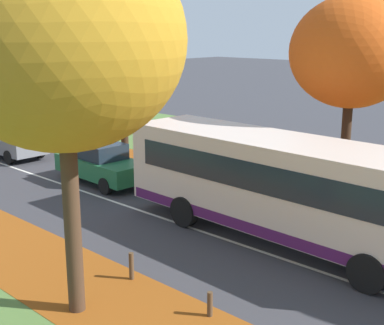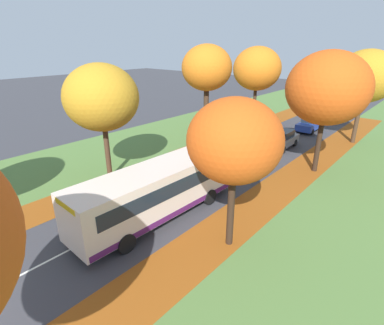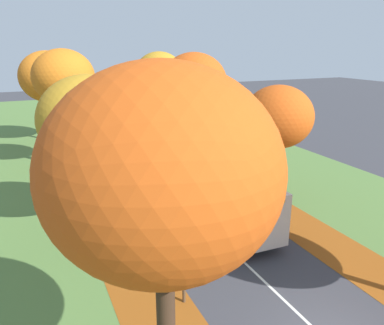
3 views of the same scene
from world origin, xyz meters
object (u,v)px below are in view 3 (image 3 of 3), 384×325
(tree_left_near, at_px, (89,120))
(bus, at_px, (215,187))
(tree_left_mid, at_px, (64,78))
(tree_right_mid, at_px, (194,83))
(bollard_third, at_px, (184,294))
(car_grey_following, at_px, (136,141))
(tree_right_far, at_px, (159,74))
(bollard_fifth, at_px, (143,236))
(car_silver_fourth_in_line, at_px, (106,115))
(tree_left_nearest, at_px, (162,173))
(tree_left_far, at_px, (48,77))
(car_blue_third_in_line, at_px, (116,126))
(tree_right_near, at_px, (278,117))
(bollard_sixth, at_px, (129,214))
(bollard_fourth, at_px, (160,261))
(car_green_lead, at_px, (164,160))

(tree_left_near, distance_m, bus, 7.65)
(tree_left_mid, bearing_deg, tree_right_mid, 0.72)
(bollard_third, height_order, car_grey_following, car_grey_following)
(tree_right_far, distance_m, bollard_fifth, 25.29)
(bus, relative_size, car_silver_fourth_in_line, 2.47)
(tree_right_mid, relative_size, bollard_fifth, 15.39)
(tree_left_mid, height_order, car_grey_following, tree_left_mid)
(bollard_fifth, bearing_deg, tree_right_mid, 56.41)
(tree_left_nearest, distance_m, bus, 13.38)
(tree_left_far, xyz_separation_m, bus, (6.69, -21.74, -4.64))
(tree_left_nearest, bearing_deg, car_blue_third_in_line, 78.96)
(tree_left_nearest, height_order, tree_left_near, tree_left_nearest)
(tree_right_near, distance_m, tree_right_mid, 11.70)
(tree_left_nearest, relative_size, bus, 0.86)
(tree_left_nearest, height_order, tree_right_far, tree_left_nearest)
(bus, relative_size, car_blue_third_in_line, 2.47)
(tree_left_near, height_order, tree_left_mid, tree_left_mid)
(tree_right_near, bearing_deg, bollard_sixth, 174.37)
(tree_right_near, relative_size, bollard_fifth, 12.51)
(tree_right_mid, distance_m, bollard_fourth, 19.09)
(tree_left_far, height_order, bollard_fifth, tree_left_far)
(tree_left_near, bearing_deg, tree_left_far, 90.84)
(bus, bearing_deg, tree_left_nearest, -122.99)
(bollard_third, distance_m, car_blue_third_in_line, 29.48)
(tree_right_far, height_order, car_blue_third_in_line, tree_right_far)
(tree_left_far, relative_size, car_green_lead, 2.07)
(tree_left_mid, height_order, bollard_fourth, tree_left_mid)
(tree_left_nearest, relative_size, car_silver_fourth_in_line, 2.13)
(tree_left_far, xyz_separation_m, car_blue_third_in_line, (6.42, 1.10, -5.53))
(car_blue_third_in_line, bearing_deg, bollard_fourth, -99.29)
(tree_left_nearest, xyz_separation_m, car_grey_following, (6.66, 25.93, -5.92))
(tree_left_nearest, relative_size, bollard_third, 12.89)
(bus, bearing_deg, bollard_fifth, -165.18)
(car_silver_fourth_in_line, bearing_deg, tree_left_far, -130.43)
(car_grey_following, bearing_deg, bollard_fourth, -103.20)
(bollard_third, distance_m, car_green_lead, 15.67)
(car_grey_following, bearing_deg, bollard_sixth, -107.66)
(tree_left_near, relative_size, tree_left_mid, 0.88)
(tree_left_near, relative_size, tree_right_near, 1.12)
(tree_right_near, xyz_separation_m, bollard_fourth, (-8.96, -4.21, -4.90))
(bus, bearing_deg, tree_right_near, 5.81)
(car_green_lead, bearing_deg, tree_left_near, -130.72)
(tree_left_far, bearing_deg, car_blue_third_in_line, 9.72)
(bollard_sixth, bearing_deg, car_green_lead, 57.10)
(car_silver_fourth_in_line, bearing_deg, car_green_lead, -90.11)
(tree_left_nearest, relative_size, tree_left_near, 1.13)
(car_green_lead, bearing_deg, car_blue_third_in_line, 91.54)
(tree_right_near, relative_size, bollard_third, 10.13)
(tree_left_far, bearing_deg, bollard_fourth, -85.36)
(bollard_fifth, xyz_separation_m, car_blue_third_in_line, (4.35, 24.07, 0.53))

